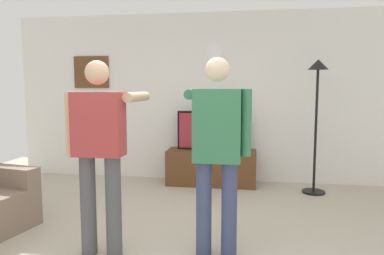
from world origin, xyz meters
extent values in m
cube|color=silver|center=(0.00, 2.95, 1.35)|extent=(6.40, 0.10, 2.70)
cube|color=brown|center=(0.12, 2.60, 0.27)|extent=(1.37, 0.46, 0.54)
sphere|color=black|center=(0.12, 2.35, 0.30)|extent=(0.04, 0.04, 0.04)
cube|color=black|center=(0.12, 2.65, 0.84)|extent=(1.08, 0.06, 0.61)
cube|color=maroon|center=(0.12, 2.62, 0.84)|extent=(1.02, 0.01, 0.55)
cylinder|color=white|center=(0.12, 2.89, 2.07)|extent=(0.25, 0.03, 0.25)
cube|color=brown|center=(-1.94, 2.90, 1.77)|extent=(0.61, 0.04, 0.53)
cylinder|color=black|center=(1.63, 2.37, 0.01)|extent=(0.32, 0.32, 0.03)
cylinder|color=black|center=(1.63, 2.37, 0.90)|extent=(0.04, 0.04, 1.73)
cone|color=black|center=(1.63, 2.37, 1.83)|extent=(0.28, 0.28, 0.14)
cylinder|color=#4C4C51|center=(-0.73, 0.06, 0.46)|extent=(0.14, 0.14, 0.91)
cylinder|color=#4C4C51|center=(-0.50, 0.06, 0.46)|extent=(0.14, 0.14, 0.91)
cube|color=#A53838|center=(-0.61, 0.06, 1.19)|extent=(0.44, 0.22, 0.56)
sphere|color=tan|center=(-0.61, 0.06, 1.64)|extent=(0.21, 0.21, 0.21)
cylinder|color=tan|center=(-0.88, 0.06, 1.18)|extent=(0.09, 0.09, 0.58)
cylinder|color=tan|center=(-0.35, 0.35, 1.42)|extent=(0.09, 0.58, 0.09)
cube|color=white|center=(-0.35, 0.67, 1.42)|extent=(0.04, 0.12, 0.04)
cylinder|color=#384266|center=(0.30, 0.21, 0.43)|extent=(0.14, 0.14, 0.86)
cylinder|color=#384266|center=(0.53, 0.21, 0.43)|extent=(0.14, 0.14, 0.86)
cube|color=#33724C|center=(0.41, 0.21, 1.18)|extent=(0.41, 0.22, 0.64)
sphere|color=beige|center=(0.41, 0.21, 1.67)|extent=(0.21, 0.21, 0.21)
cylinder|color=#33724C|center=(0.16, 0.50, 1.45)|extent=(0.09, 0.58, 0.09)
cube|color=white|center=(0.16, 0.82, 1.45)|extent=(0.04, 0.12, 0.04)
cylinder|color=#33724C|center=(0.66, 0.21, 1.21)|extent=(0.09, 0.09, 0.58)
cube|color=#7F6B5B|center=(-2.01, 0.68, 0.53)|extent=(0.87, 0.36, 0.22)
camera|label=1|loc=(0.68, -2.91, 1.51)|focal=33.76mm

